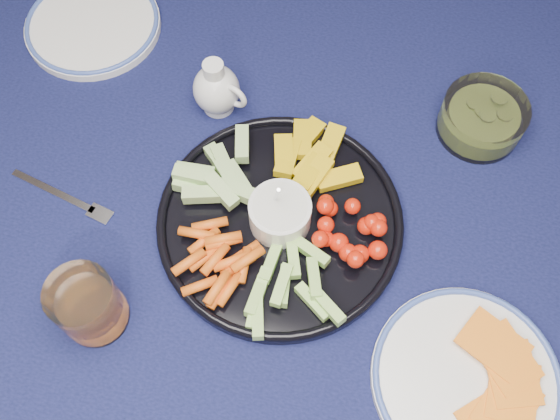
% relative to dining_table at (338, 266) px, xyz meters
% --- Properties ---
extents(dining_table, '(1.67, 1.07, 0.75)m').
position_rel_dining_table_xyz_m(dining_table, '(0.00, 0.00, 0.00)').
color(dining_table, '#462A17').
rests_on(dining_table, ground).
extents(crudite_platter, '(0.33, 0.33, 0.11)m').
position_rel_dining_table_xyz_m(crudite_platter, '(-0.09, 0.00, 0.11)').
color(crudite_platter, black).
rests_on(crudite_platter, dining_table).
extents(creamer_pitcher, '(0.09, 0.07, 0.10)m').
position_rel_dining_table_xyz_m(creamer_pitcher, '(-0.23, 0.18, 0.13)').
color(creamer_pitcher, white).
rests_on(creamer_pitcher, dining_table).
extents(pickle_bowl, '(0.12, 0.12, 0.06)m').
position_rel_dining_table_xyz_m(pickle_bowl, '(0.16, 0.23, 0.11)').
color(pickle_bowl, white).
rests_on(pickle_bowl, dining_table).
extents(cheese_plate, '(0.23, 0.23, 0.03)m').
position_rel_dining_table_xyz_m(cheese_plate, '(0.18, -0.15, 0.10)').
color(cheese_plate, white).
rests_on(cheese_plate, dining_table).
extents(juice_tumbler, '(0.08, 0.08, 0.10)m').
position_rel_dining_table_xyz_m(juice_tumbler, '(-0.28, -0.18, 0.13)').
color(juice_tumbler, white).
rests_on(juice_tumbler, dining_table).
extents(fork_left, '(0.16, 0.05, 0.00)m').
position_rel_dining_table_xyz_m(fork_left, '(-0.38, -0.03, 0.09)').
color(fork_left, silver).
rests_on(fork_left, dining_table).
extents(fork_right, '(0.13, 0.14, 0.00)m').
position_rel_dining_table_xyz_m(fork_right, '(0.27, -0.11, 0.09)').
color(fork_right, silver).
rests_on(fork_right, dining_table).
extents(side_plate_extra, '(0.22, 0.22, 0.02)m').
position_rel_dining_table_xyz_m(side_plate_extra, '(-0.47, 0.27, 0.10)').
color(side_plate_extra, white).
rests_on(side_plate_extra, dining_table).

